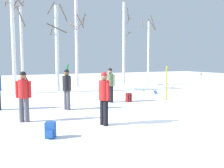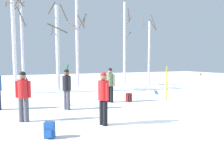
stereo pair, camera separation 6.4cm
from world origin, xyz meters
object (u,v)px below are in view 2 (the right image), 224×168
Objects in this scene: backpack_1 at (49,130)px; birch_tree_1 at (22,29)px; ski_poles_0 at (201,86)px; ski_pair_planted_0 at (167,83)px; person_2 at (67,87)px; water_bottle_0 at (28,105)px; birch_tree_5 at (149,51)px; person_1 at (110,83)px; birch_tree_0 at (14,32)px; person_0 at (23,93)px; ski_pair_planted_2 at (68,85)px; birch_tree_2 at (58,46)px; ski_pair_lying_0 at (156,92)px; person_4 at (103,95)px; birch_tree_4 at (125,42)px; backpack_0 at (129,98)px; birch_tree_3 at (77,42)px; ski_poles_1 at (27,94)px.

backpack_1 is 10.56m from birch_tree_1.
ski_pair_planted_0 is at bearing 142.41° from ski_poles_0.
water_bottle_0 is (-1.47, 1.15, -0.88)m from person_2.
birch_tree_5 is at bearing 37.72° from person_2.
person_1 is 7.34m from birch_tree_0.
ski_pair_planted_2 is at bearing 45.74° from person_0.
birch_tree_2 reaches higher than ski_pair_planted_2.
birch_tree_5 is (3.40, 6.65, 1.98)m from ski_pair_planted_0.
ski_pair_lying_0 is 9.53m from birch_tree_1.
person_4 is at bearing 17.07° from backpack_1.
birch_tree_0 is at bearing -160.59° from birch_tree_4.
birch_tree_2 is at bearing -156.32° from birch_tree_4.
person_0 is at bearing -142.49° from birch_tree_5.
ski_pair_lying_0 is at bearing -100.82° from birch_tree_4.
backpack_1 is at bearing -111.70° from person_2.
birch_tree_2 is at bearing 81.94° from ski_pair_planted_2.
person_2 is 2.92m from person_4.
backpack_0 is 0.06× the size of birch_tree_4.
person_2 is at bearing -109.43° from ski_pair_planted_2.
ski_pair_planted_2 reaches higher than person_1.
person_4 is 0.95× the size of ski_pair_planted_0.
ski_pair_planted_0 is at bearing -13.80° from person_1.
backpack_1 is (-3.79, -4.29, -0.77)m from person_1.
birch_tree_4 reaches higher than person_0.
birch_tree_2 is at bearing -134.68° from birch_tree_3.
birch_tree_5 is (8.75, 6.77, 1.89)m from person_2.
water_bottle_0 is (-1.91, 4.04, -0.88)m from person_4.
backpack_0 is (2.88, 3.45, -0.77)m from person_4.
person_4 is 0.30× the size of birch_tree_5.
ski_pair_lying_0 is at bearing 18.06° from ski_pair_planted_2.
birch_tree_1 is at bearing 122.99° from person_1.
ski_poles_1 is (0.26, 1.52, -0.23)m from person_0.
ski_pair_lying_0 is (6.42, 2.09, -0.94)m from ski_pair_planted_2.
ski_poles_0 is at bearing 17.63° from person_4.
person_1 is 7.75× the size of water_bottle_0.
person_2 is 7.19m from birch_tree_1.
backpack_0 is 0.06× the size of birch_tree_3.
ski_pair_planted_0 is at bearing -7.84° from ski_pair_planted_2.
ski_pair_lying_0 is (6.28, 5.81, -0.97)m from person_4.
ski_pair_planted_2 is 1.36× the size of ski_poles_1.
person_0 is 0.30× the size of birch_tree_5.
birch_tree_5 is at bearing 62.10° from ski_pair_lying_0.
person_0 is 5.55m from backpack_0.
backpack_0 is at bearing -88.98° from birch_tree_3.
ski_pair_planted_0 is at bearing -117.10° from birch_tree_5.
birch_tree_0 is 1.08× the size of birch_tree_3.
person_0 is 3.90× the size of backpack_0.
ski_pair_planted_2 is 6.63m from ski_poles_0.
backpack_1 is (0.20, -3.61, -0.53)m from ski_poles_1.
ski_poles_1 is at bearing 179.66° from ski_pair_planted_0.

